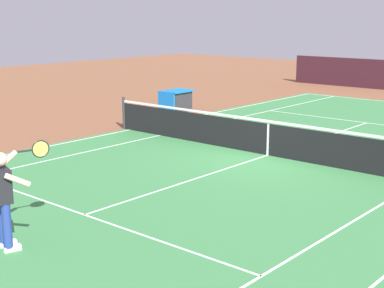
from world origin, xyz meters
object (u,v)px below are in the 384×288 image
at_px(tennis_net, 268,138).
at_px(tennis_player_near, 5,195).
at_px(tennis_ball, 263,142).
at_px(equipment_cart_tarped, 176,101).

bearing_deg(tennis_net, tennis_player_near, 2.37).
distance_m(tennis_ball, equipment_cart_tarped, 6.46).
relative_size(tennis_net, tennis_ball, 177.27).
xyz_separation_m(tennis_net, tennis_ball, (-1.15, -0.94, -0.46)).
xyz_separation_m(tennis_player_near, equipment_cart_tarped, (-12.03, -7.18, -0.49)).
bearing_deg(equipment_cart_tarped, tennis_player_near, 30.83).
relative_size(tennis_player_near, equipment_cart_tarped, 1.36).
xyz_separation_m(tennis_ball, equipment_cart_tarped, (-2.61, -5.89, 0.40)).
bearing_deg(tennis_net, tennis_ball, -140.59).
distance_m(tennis_player_near, tennis_ball, 9.55).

